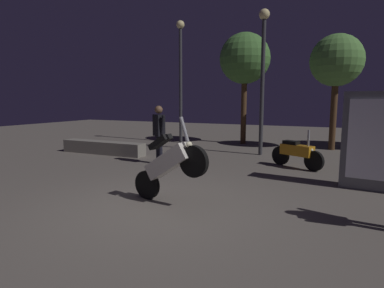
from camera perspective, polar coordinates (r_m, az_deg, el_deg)
The scene contains 10 objects.
ground_plane at distance 5.81m, azimuth -6.01°, elevation -11.40°, with size 40.00×40.00×0.00m, color #605951.
motorcycle_white_foreground at distance 5.85m, azimuth -4.18°, elevation -3.68°, with size 1.65×0.46×1.63m.
motorcycle_orange_parked_left at distance 9.52m, azimuth 18.23°, elevation -1.47°, with size 1.52×0.86×1.11m.
person_bystander_far at distance 9.59m, azimuth -5.95°, elevation 2.66°, with size 0.62×0.42×1.76m.
streetlamp_near at distance 14.56m, azimuth -2.06°, elevation 13.61°, with size 0.36×0.36×5.38m.
streetlamp_far at distance 11.45m, azimuth 12.59°, elevation 13.84°, with size 0.36×0.36×4.95m.
tree_left_bg at distance 13.53m, azimuth 24.48°, elevation 13.31°, with size 1.95×1.95×4.38m.
tree_right_bg at distance 14.39m, azimuth 9.44°, elevation 14.76°, with size 2.18×2.18×4.80m.
kiosk_billboard at distance 7.81m, azimuth 31.18°, elevation 0.39°, with size 1.65×0.71×2.10m.
planter_wall_low at distance 11.90m, azimuth -15.65°, elevation -0.62°, with size 3.34×0.50×0.45m.
Camera 1 is at (2.84, -4.70, 1.91)m, focal length 29.76 mm.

